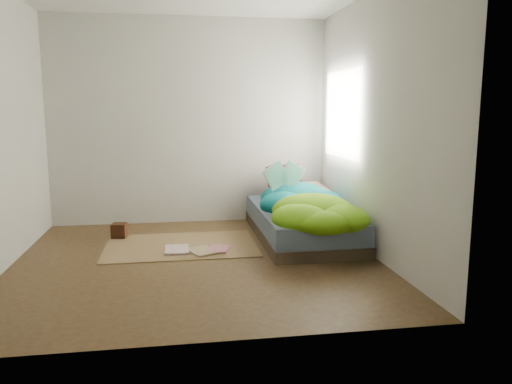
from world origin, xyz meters
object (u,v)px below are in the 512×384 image
(open_book, at_px, (284,167))
(wooden_box, at_px, (119,230))
(floor_book_b, at_px, (208,249))
(pillow_magenta, at_px, (285,182))
(bed, at_px, (301,223))
(floor_book_a, at_px, (165,250))

(open_book, xyz_separation_m, wooden_box, (-1.89, 0.16, -0.72))
(open_book, distance_m, floor_book_b, 1.32)
(pillow_magenta, bearing_deg, bed, -104.83)
(open_book, bearing_deg, bed, -48.32)
(wooden_box, bearing_deg, floor_book_b, -35.67)
(bed, bearing_deg, floor_book_b, -159.30)
(open_book, relative_size, floor_book_a, 1.24)
(bed, distance_m, pillow_magenta, 0.80)
(pillow_magenta, height_order, floor_book_a, pillow_magenta)
(bed, relative_size, floor_book_a, 5.88)
(floor_book_a, distance_m, floor_book_b, 0.45)
(bed, bearing_deg, floor_book_a, -165.80)
(wooden_box, bearing_deg, open_book, -4.90)
(open_book, height_order, wooden_box, open_book)
(floor_book_a, xyz_separation_m, floor_book_b, (0.45, -0.02, 0.00))
(floor_book_b, bearing_deg, wooden_box, 160.70)
(wooden_box, xyz_separation_m, floor_book_b, (0.97, -0.69, -0.07))
(wooden_box, height_order, floor_book_a, wooden_box)
(wooden_box, bearing_deg, bed, -7.73)
(pillow_magenta, bearing_deg, floor_book_a, -162.56)
(pillow_magenta, relative_size, floor_book_b, 1.46)
(bed, relative_size, floor_book_b, 6.95)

